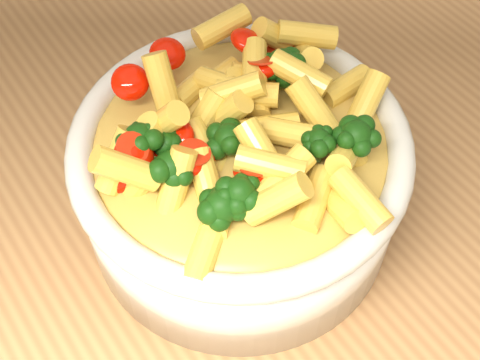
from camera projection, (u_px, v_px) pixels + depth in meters
table at (244, 195)px, 0.74m from camera, size 1.20×0.80×0.90m
serving_bowl at (240, 179)px, 0.55m from camera, size 0.27×0.27×0.12m
pasta_salad at (240, 122)px, 0.49m from camera, size 0.21×0.21×0.05m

